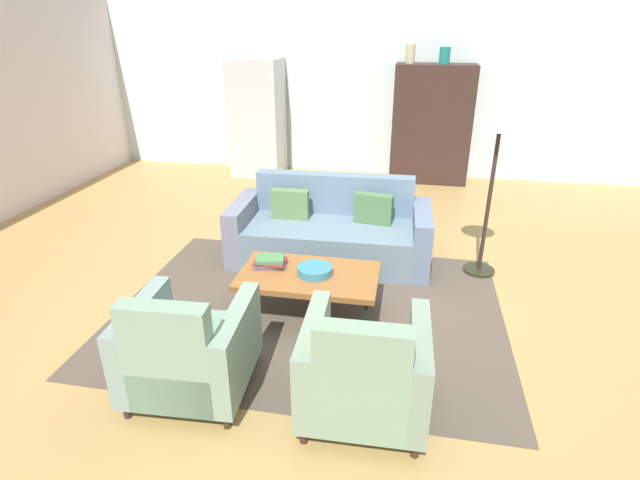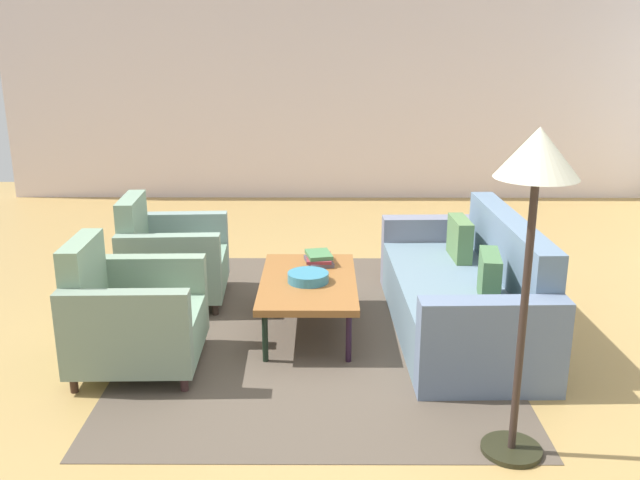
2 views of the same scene
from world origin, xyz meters
name	(u,v)px [view 2 (image 2 of 2)]	position (x,y,z in m)	size (l,w,h in m)	color
ground_plane	(346,349)	(0.00, 0.00, 0.00)	(11.37, 11.37, 0.00)	#A8864B
wall_left	(336,92)	(-4.74, 0.00, 1.40)	(0.12, 8.65, 2.80)	silver
area_rug	(315,329)	(-0.33, -0.22, 0.00)	(3.40, 2.60, 0.01)	brown
couch	(469,294)	(-0.33, 0.91, 0.29)	(2.12, 0.96, 0.86)	slate
coffee_table	(308,284)	(-0.33, -0.27, 0.37)	(1.20, 0.70, 0.40)	black
armchair_left	(168,261)	(-0.93, -1.44, 0.34)	(0.84, 0.84, 0.88)	#2A2423
armchair_right	(128,318)	(0.27, -1.44, 0.34)	(0.82, 0.82, 0.88)	#2A2C12
fruit_bowl	(308,277)	(-0.28, -0.27, 0.44)	(0.30, 0.30, 0.07)	teal
book_stack	(319,258)	(-0.70, -0.20, 0.44)	(0.31, 0.24, 0.09)	#544D5F
floor_lamp	(535,185)	(1.25, 0.84, 1.44)	(0.40, 0.40, 1.72)	black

